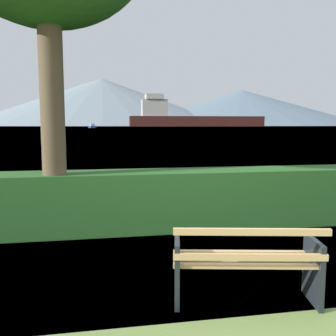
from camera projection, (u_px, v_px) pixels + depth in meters
ground_plane at (244, 300)px, 3.96m from camera, size 1400.00×1400.00×0.00m
water_surface at (103, 127)px, 306.77m from camera, size 620.00×620.00×0.00m
park_bench at (246, 264)px, 3.86m from camera, size 1.58×0.84×0.87m
hedge_row at (185, 199)px, 6.73m from camera, size 12.70×0.88×1.03m
cargo_ship_large at (187, 118)px, 322.36m from camera, size 117.12×20.05×27.17m
fishing_boat_near at (92, 126)px, 197.85m from camera, size 4.26×8.70×2.19m
distant_hills at (101, 104)px, 556.64m from camera, size 810.82×381.20×68.71m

